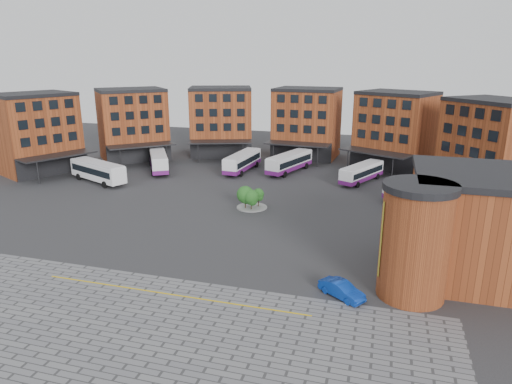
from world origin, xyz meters
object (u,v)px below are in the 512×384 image
(bus_c, at_px, (242,161))
(blue_car, at_px, (342,290))
(bus_d, at_px, (289,162))
(bus_e, at_px, (362,172))
(bus_b, at_px, (159,161))
(tree_island, at_px, (250,197))
(bus_a, at_px, (98,170))
(bus_f, at_px, (422,190))

(bus_c, relative_size, blue_car, 2.78)
(bus_d, xyz_separation_m, bus_e, (13.50, -3.58, -0.21))
(bus_b, height_order, blue_car, bus_b)
(tree_island, xyz_separation_m, blue_car, (15.21, -21.53, -1.05))
(blue_car, bearing_deg, bus_b, 79.40)
(bus_d, bearing_deg, bus_e, 3.82)
(bus_a, bearing_deg, blue_car, -98.64)
(bus_a, xyz_separation_m, bus_b, (6.06, 10.49, -0.21))
(bus_b, distance_m, bus_c, 15.97)
(bus_a, height_order, bus_c, bus_a)
(tree_island, relative_size, bus_f, 0.38)
(bus_a, distance_m, bus_f, 53.26)
(bus_c, relative_size, bus_d, 0.97)
(tree_island, relative_size, bus_e, 0.39)
(bus_e, bearing_deg, blue_car, -63.77)
(bus_e, distance_m, blue_car, 40.72)
(bus_f, bearing_deg, bus_a, -112.40)
(bus_d, relative_size, blue_car, 2.85)
(bus_d, bearing_deg, bus_a, -133.09)
(bus_a, distance_m, bus_d, 34.32)
(bus_f, relative_size, blue_car, 2.58)
(bus_a, relative_size, blue_car, 2.84)
(bus_e, height_order, blue_car, bus_e)
(bus_a, bearing_deg, bus_b, -6.44)
(bus_d, distance_m, bus_e, 13.97)
(bus_b, distance_m, bus_e, 37.73)
(bus_f, bearing_deg, bus_d, -144.93)
(bus_b, relative_size, blue_car, 2.72)
(bus_a, relative_size, bus_d, 1.00)
(bus_b, bearing_deg, bus_a, -150.87)
(bus_b, xyz_separation_m, bus_c, (15.48, 3.95, -0.04))
(tree_island, relative_size, bus_c, 0.35)
(bus_b, relative_size, bus_c, 0.98)
(bus_a, xyz_separation_m, blue_car, (44.51, -28.03, -1.38))
(bus_a, xyz_separation_m, bus_f, (53.11, 3.92, -0.35))
(tree_island, height_order, bus_a, bus_a)
(bus_e, bearing_deg, bus_c, -159.45)
(bus_a, relative_size, bus_b, 1.04)
(tree_island, xyz_separation_m, bus_d, (0.92, 22.75, 0.13))
(bus_c, relative_size, bus_e, 1.11)
(bus_a, relative_size, bus_c, 1.02)
(bus_c, bearing_deg, blue_car, -56.38)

